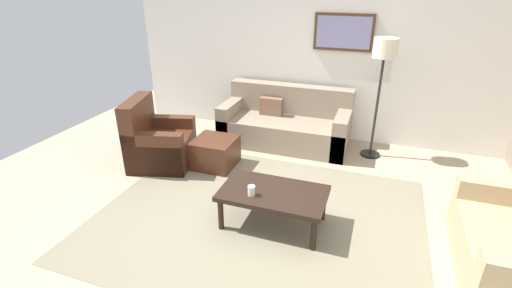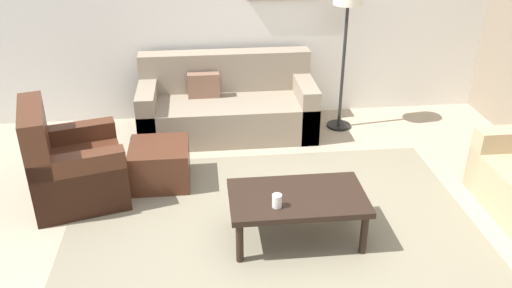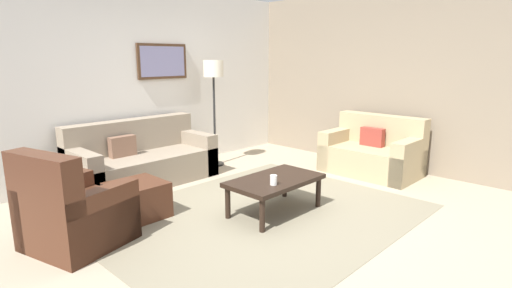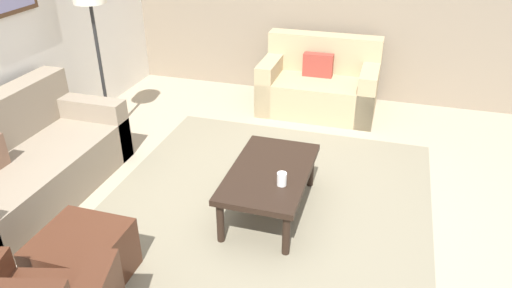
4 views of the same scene
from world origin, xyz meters
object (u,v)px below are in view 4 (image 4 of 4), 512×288
(couch_main, at_px, (16,170))
(couch_loveseat, at_px, (320,85))
(lamp_standing, at_px, (91,7))
(cup, at_px, (282,179))
(ottoman, at_px, (83,258))
(coffee_table, at_px, (270,175))

(couch_main, xyz_separation_m, couch_loveseat, (2.73, -2.18, 0.00))
(lamp_standing, bearing_deg, cup, -115.71)
(ottoman, xyz_separation_m, coffee_table, (1.16, -1.02, 0.16))
(couch_main, distance_m, cup, 2.32)
(coffee_table, height_order, lamp_standing, lamp_standing)
(couch_main, xyz_separation_m, lamp_standing, (1.33, -0.07, 1.11))
(couch_loveseat, bearing_deg, couch_main, 141.31)
(coffee_table, relative_size, cup, 10.26)
(coffee_table, bearing_deg, couch_loveseat, -0.66)
(cup, bearing_deg, couch_loveseat, 2.76)
(ottoman, relative_size, cup, 5.22)
(couch_main, relative_size, couch_loveseat, 1.42)
(couch_main, relative_size, coffee_table, 1.79)
(couch_main, height_order, ottoman, couch_main)
(couch_loveseat, distance_m, ottoman, 3.60)
(ottoman, relative_size, lamp_standing, 0.33)
(ottoman, bearing_deg, cup, -50.09)
(lamp_standing, bearing_deg, ottoman, -152.37)
(couch_loveseat, relative_size, ottoman, 2.48)
(coffee_table, xyz_separation_m, lamp_standing, (0.89, 2.09, 1.05))
(couch_main, xyz_separation_m, cup, (0.26, -2.30, 0.17))
(couch_main, relative_size, cup, 18.41)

